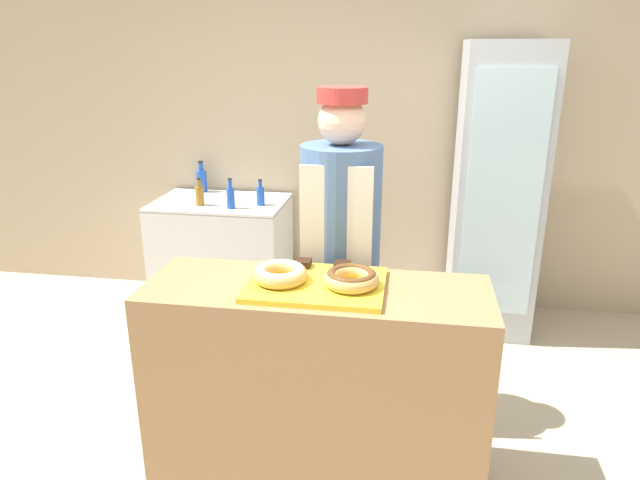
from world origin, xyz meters
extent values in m
plane|color=#B7A88E|center=(0.00, 0.00, 0.00)|extent=(14.00, 14.00, 0.00)
cube|color=tan|center=(0.00, 2.13, 1.35)|extent=(8.00, 0.06, 2.70)
cube|color=#997047|center=(0.00, 0.00, 0.49)|extent=(1.49, 0.52, 0.98)
cube|color=yellow|center=(0.00, 0.00, 0.99)|extent=(0.58, 0.44, 0.02)
torus|color=tan|center=(-0.15, -0.02, 1.03)|extent=(0.23, 0.23, 0.06)
torus|color=beige|center=(-0.15, -0.02, 1.05)|extent=(0.21, 0.21, 0.04)
torus|color=tan|center=(0.15, -0.02, 1.03)|extent=(0.23, 0.23, 0.06)
torus|color=brown|center=(0.15, -0.02, 1.05)|extent=(0.21, 0.21, 0.04)
cube|color=black|center=(-0.09, 0.17, 1.02)|extent=(0.07, 0.07, 0.03)
cube|color=black|center=(0.09, 0.17, 1.02)|extent=(0.07, 0.07, 0.03)
cylinder|color=#4C4C51|center=(0.04, 0.53, 0.43)|extent=(0.29, 0.29, 0.86)
cylinder|color=#4C6B99|center=(0.04, 0.53, 1.18)|extent=(0.41, 0.41, 0.64)
cube|color=silver|center=(0.04, 0.34, 0.76)|extent=(0.35, 0.02, 1.35)
sphere|color=beige|center=(0.04, 0.53, 1.62)|extent=(0.23, 0.23, 0.23)
cylinder|color=#B2332D|center=(0.04, 0.53, 1.74)|extent=(0.24, 0.24, 0.08)
cube|color=#ADB2B7|center=(0.96, 1.75, 1.00)|extent=(0.56, 0.57, 2.00)
cube|color=silver|center=(0.96, 1.45, 1.04)|extent=(0.46, 0.02, 1.60)
cube|color=silver|center=(-1.03, 1.75, 0.43)|extent=(0.97, 0.65, 0.86)
cube|color=gray|center=(-1.03, 1.75, 0.84)|extent=(0.98, 0.65, 0.01)
cylinder|color=#1E4CB2|center=(-0.88, 1.56, 0.93)|extent=(0.06, 0.06, 0.15)
cylinder|color=#1E4CB2|center=(-0.88, 1.56, 1.04)|extent=(0.03, 0.03, 0.06)
cylinder|color=black|center=(-0.88, 1.56, 1.07)|extent=(0.03, 0.03, 0.01)
cylinder|color=#99661E|center=(-1.13, 1.61, 0.93)|extent=(0.06, 0.06, 0.14)
cylinder|color=#99661E|center=(-1.13, 1.61, 1.02)|extent=(0.03, 0.03, 0.05)
cylinder|color=black|center=(-1.13, 1.61, 1.05)|extent=(0.03, 0.03, 0.01)
cylinder|color=#1E4CB2|center=(-1.26, 2.00, 0.94)|extent=(0.08, 0.08, 0.17)
cylinder|color=#1E4CB2|center=(-1.26, 2.00, 1.06)|extent=(0.04, 0.04, 0.07)
cylinder|color=black|center=(-1.26, 2.00, 1.10)|extent=(0.04, 0.04, 0.01)
cylinder|color=#1E4CB2|center=(-0.70, 1.68, 0.92)|extent=(0.06, 0.06, 0.13)
cylinder|color=#1E4CB2|center=(-0.70, 1.68, 1.01)|extent=(0.03, 0.03, 0.05)
cylinder|color=black|center=(-0.70, 1.68, 1.04)|extent=(0.03, 0.03, 0.01)
camera|label=1|loc=(0.38, -2.21, 1.96)|focal=32.00mm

